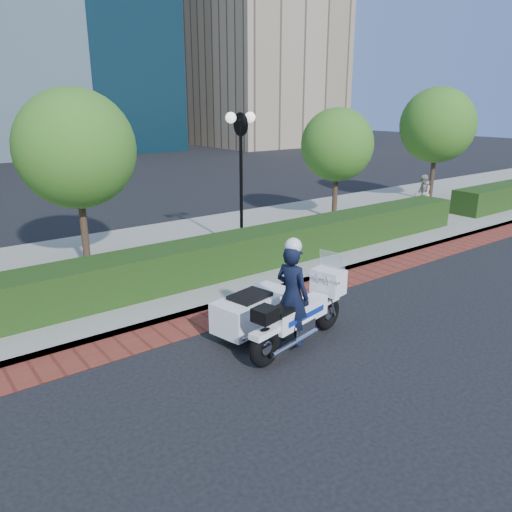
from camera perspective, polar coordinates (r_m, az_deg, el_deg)
ground at (r=11.66m, az=9.42°, el=-6.52°), size 120.00×120.00×0.00m
brick_strip at (r=12.64m, az=4.49°, el=-4.37°), size 60.00×1.00×0.01m
sidewalk at (r=16.06m, az=-6.20°, el=0.59°), size 60.00×8.00×0.15m
hedge_main at (r=13.97m, az=-1.16°, el=0.60°), size 18.00×1.20×1.00m
lamppost at (r=15.36m, az=-1.73°, el=10.92°), size 1.02×0.70×4.21m
tree_b at (r=14.46m, az=-19.90°, el=11.42°), size 3.20×3.20×4.89m
tree_c at (r=19.94m, az=9.27°, el=12.42°), size 2.80×2.80×4.30m
tree_d at (r=25.00m, az=20.02°, el=13.86°), size 3.40×3.40×5.16m
tower_right at (r=58.48m, az=1.30°, el=26.45°), size 14.00×12.00×28.00m
police_motorcycle at (r=9.91m, az=2.64°, el=-5.77°), size 2.79×2.01×2.27m
pedestrian at (r=22.17m, az=18.47°, el=6.75°), size 0.98×0.96×1.59m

